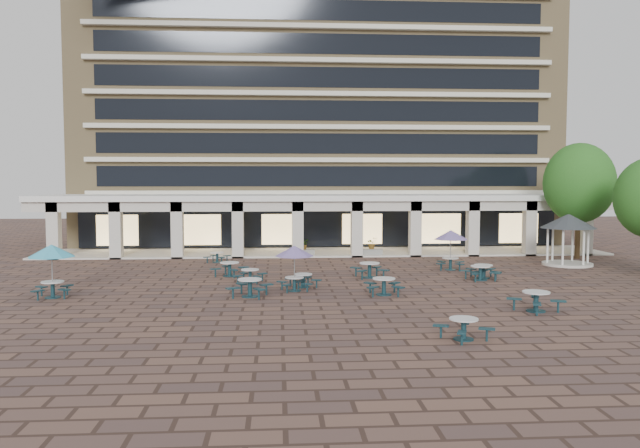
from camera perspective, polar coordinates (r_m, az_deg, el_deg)
The scene contains 21 objects.
ground at distance 32.37m, azimuth 2.39°, elevation -5.72°, with size 120.00×120.00×0.00m, color brown.
apartment_building at distance 57.73m, azimuth -0.35°, elevation 11.10°, with size 40.00×15.50×25.20m.
retail_arcade at distance 46.71m, azimuth 0.44°, elevation 0.98°, with size 42.00×6.60×4.40m.
picnic_table_0 at distance 29.59m, azimuth -6.43°, elevation -5.67°, with size 2.22×2.22×0.85m.
picnic_table_1 at distance 30.06m, azimuth 5.86°, elevation -5.55°, with size 1.88×1.88×0.82m.
picnic_table_2 at distance 22.23m, azimuth 13.00°, elevation -9.15°, with size 2.05×2.05×0.75m.
picnic_table_3 at distance 27.70m, azimuth 19.14°, elevation -6.54°, with size 2.32×2.32×0.84m.
picnic_table_4 at distance 31.54m, azimuth -23.33°, elevation -2.44°, with size 2.15×2.15×2.48m.
picnic_table_5 at distance 32.06m, azimuth -1.54°, elevation -5.06°, with size 1.90×1.90×0.70m.
picnic_table_6 at distance 30.79m, azimuth -2.36°, elevation -2.65°, with size 1.94×1.94×2.24m.
picnic_table_7 at distance 35.37m, azimuth 14.45°, elevation -4.24°, with size 1.97×1.97×0.79m.
picnic_table_8 at distance 33.72m, azimuth -6.41°, elevation -4.61°, with size 1.86×1.86×0.72m.
picnic_table_9 at distance 36.05m, azimuth -8.27°, elevation -3.99°, with size 2.21×2.21×0.81m.
picnic_table_10 at distance 36.11m, azimuth 14.71°, elevation -4.10°, with size 1.83×1.83×0.77m.
picnic_table_11 at distance 38.84m, azimuth 11.87°, elevation -1.11°, with size 2.10×2.10×2.43m.
picnic_table_12 at distance 42.22m, azimuth -9.38°, elevation -2.93°, with size 1.80×1.80×0.69m.
picnic_table_13 at distance 35.26m, azimuth 4.56°, elevation -4.09°, with size 2.10×2.10×0.85m.
gazebo at distance 43.19m, azimuth 21.75°, elevation -0.26°, with size 3.53×3.53×3.28m.
tree_east_c at distance 46.98m, azimuth 22.61°, elevation 3.46°, with size 4.84×4.84×8.07m.
planter_left at distance 44.93m, azimuth -1.45°, elevation -2.35°, with size 1.50×0.60×1.25m.
planter_right at distance 45.39m, azimuth 4.76°, elevation -2.20°, with size 1.50×0.87×1.35m.
Camera 1 is at (-3.46, -31.71, 5.46)m, focal length 35.00 mm.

